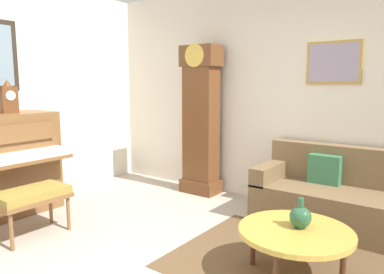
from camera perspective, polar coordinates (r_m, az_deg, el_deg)
wall_back at (r=4.75m, az=12.71°, el=6.83°), size 5.30×0.13×2.80m
area_rug at (r=3.33m, az=16.54°, el=-19.05°), size 2.10×1.50×0.01m
piano_bench at (r=3.99m, az=-23.90°, el=-8.55°), size 0.42×0.70×0.48m
grandfather_clock at (r=4.99m, az=1.41°, el=2.04°), size 0.52×0.34×2.03m
couch at (r=4.20m, az=23.45°, el=-9.02°), size 1.90×0.80×0.84m
coffee_table at (r=3.01m, az=15.94°, el=-14.29°), size 0.88×0.88×0.40m
mantel_clock at (r=4.67m, az=-26.90°, el=5.49°), size 0.13×0.18×0.38m
green_jug at (r=3.01m, az=16.65°, el=-11.94°), size 0.17×0.17×0.24m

